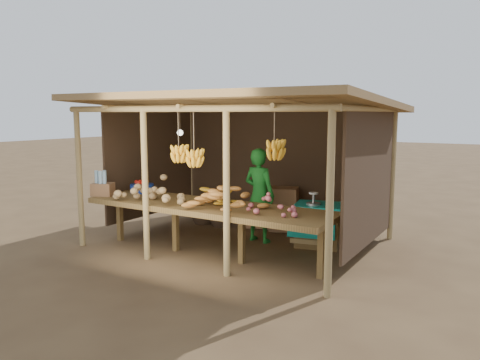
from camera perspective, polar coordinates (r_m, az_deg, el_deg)
The scene contains 13 objects.
ground at distance 7.90m, azimuth -0.00°, elevation -7.56°, with size 60.00×60.00×0.00m, color brown.
stall_structure at distance 7.57m, azimuth 0.49°, elevation 6.46°, with size 4.70×3.50×2.43m.
counter at distance 6.95m, azimuth -4.05°, elevation -3.49°, with size 3.90×1.05×0.80m.
potato_heap at distance 7.29m, azimuth -10.54°, elevation -1.09°, with size 1.14×0.68×0.37m, color #9C7D50, non-canonical shape.
sweet_potato_heap at distance 6.54m, azimuth -1.77°, elevation -2.07°, with size 0.99×0.59×0.36m, color #AD6E2C, non-canonical shape.
onion_heap at distance 6.28m, azimuth 3.59°, elevation -2.52°, with size 0.79×0.47×0.36m, color #BB5A60, non-canonical shape.
banana_pile at distance 7.06m, azimuth -3.22°, elevation -1.35°, with size 0.67×0.40×0.35m, color gold, non-canonical shape.
tomato_basin at distance 8.15m, azimuth -11.86°, elevation -0.87°, with size 0.40×0.40×0.21m.
bottle_box at distance 7.97m, azimuth -16.40°, elevation -0.71°, with size 0.41×0.37×0.41m.
vendor at distance 7.79m, azimuth 2.37°, elevation -1.87°, with size 0.57×0.38×1.57m, color #17681F.
tarp_crate at distance 7.71m, azimuth 9.51°, elevation -5.25°, with size 0.87×0.79×0.90m.
carton_stack at distance 8.63m, azimuth 4.26°, elevation -3.85°, with size 1.13×0.52×0.79m.
burlap_sacks at distance 9.04m, azimuth -3.39°, elevation -3.77°, with size 0.89×0.47×0.63m.
Camera 1 is at (3.93, -6.52, 2.13)m, focal length 35.00 mm.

